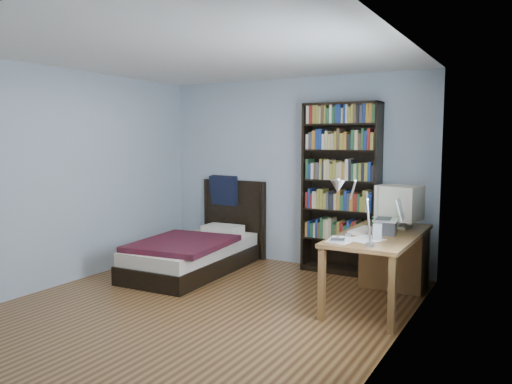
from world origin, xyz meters
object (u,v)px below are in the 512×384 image
laptop (387,224)px  soda_can (375,223)px  desk (391,254)px  desk_lamp (343,193)px  crt_monitor (399,204)px  bookshelf (341,188)px  bed (197,250)px  speaker (378,232)px  keyboard (363,231)px

laptop → soda_can: 0.32m
desk → desk_lamp: size_ratio=2.56×
soda_can → crt_monitor: bearing=43.9°
desk_lamp → bookshelf: bookshelf is taller
desk_lamp → bed: 2.87m
speaker → soda_can: 0.63m
desk → crt_monitor: crt_monitor is taller
speaker → bookshelf: (-0.84, 1.32, 0.26)m
speaker → bookshelf: bookshelf is taller
crt_monitor → bed: crt_monitor is taller
desk → laptop: bearing=-80.8°
desk_lamp → speaker: desk_lamp is taller
desk → soda_can: 0.46m
laptop → bed: size_ratio=0.18×
desk → bed: bearing=-172.7°
desk_lamp → keyboard: (-0.15, 1.06, -0.50)m
laptop → speaker: bearing=-89.7°
bed → laptop: bearing=-3.6°
crt_monitor → soda_can: bearing=-136.1°
speaker → bed: bearing=156.4°
desk → keyboard: (-0.17, -0.48, 0.33)m
crt_monitor → bookshelf: (-0.85, 0.51, 0.08)m
crt_monitor → bookshelf: bearing=148.9°
desk_lamp → desk: bearing=89.3°
keyboard → speaker: 0.43m
desk_lamp → soda_can: bearing=94.5°
desk → laptop: (0.08, -0.47, 0.42)m
crt_monitor → keyboard: crt_monitor is taller
crt_monitor → bookshelf: bookshelf is taller
crt_monitor → soda_can: 0.35m
keyboard → bed: (-2.25, 0.17, -0.49)m
desk → bookshelf: (-0.77, 0.49, 0.66)m
crt_monitor → desk_lamp: desk_lamp is taller
laptop → speaker: size_ratio=2.28×
bookshelf → keyboard: bearing=-58.2°
desk → bed: bed is taller
keyboard → soda_can: size_ratio=3.35×
desk_lamp → crt_monitor: bearing=86.1°
desk → desk_lamp: (-0.02, -1.54, 0.83)m
soda_can → bookshelf: 1.00m
keyboard → bookshelf: 1.18m
desk_lamp → speaker: 0.83m
bookshelf → desk: bearing=-32.4°
laptop → desk_lamp: bearing=-95.0°
desk → desk_lamp: desk_lamp is taller
desk_lamp → bed: (-2.40, 1.23, -0.98)m
soda_can → bed: bearing=-177.9°
laptop → keyboard: size_ratio=0.88×
speaker → bookshelf: 1.58m
laptop → keyboard: bearing=-178.3°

